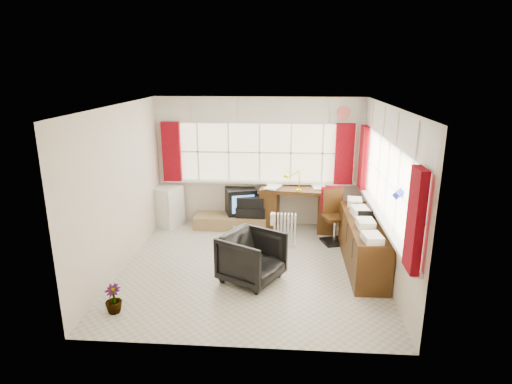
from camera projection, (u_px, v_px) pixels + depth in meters
The scene contains 20 objects.
ground at pixel (251, 267), 6.72m from camera, with size 4.00×4.00×0.00m, color beige.
room_walls at pixel (251, 175), 6.30m from camera, with size 4.00×4.00×4.00m.
window_back at pixel (260, 178), 8.32m from camera, with size 3.70×0.12×3.60m.
window_right at pixel (382, 214), 6.32m from camera, with size 0.12×3.70×3.60m.
curtains at pixel (311, 165), 7.13m from camera, with size 3.83×3.83×1.15m.
overhead_cabinets at pixel (316, 117), 6.96m from camera, with size 3.98×3.98×0.48m.
desk at pixel (298, 205), 8.26m from camera, with size 1.50×0.86×0.86m.
desk_lamp at pixel (299, 176), 7.88m from camera, with size 0.16×0.15×0.38m.
task_chair at pixel (333, 213), 7.63m from camera, with size 0.52×0.54×0.99m.
office_chair at pixel (252, 258), 6.22m from camera, with size 0.78×0.80×0.73m, color black.
radiator at pixel (285, 233), 7.46m from camera, with size 0.41×0.18×0.60m.
credenza at pixel (362, 242), 6.68m from camera, with size 0.50×2.00×0.85m.
file_tray at pixel (365, 211), 6.83m from camera, with size 0.30×0.38×0.13m, color black.
tv_bench at pixel (231, 221), 8.37m from camera, with size 1.40×0.50×0.25m, color tan.
crt_tv at pixel (241, 200), 8.41m from camera, with size 0.69×0.65×0.51m.
hifi_stack at pixel (251, 206), 8.24m from camera, with size 0.58×0.38×0.40m.
mini_fridge at pixel (168, 206), 8.40m from camera, with size 0.62×0.62×0.80m.
spray_bottle_a at pixel (230, 220), 8.34m from camera, with size 0.12×0.12×0.31m, color white.
spray_bottle_b at pixel (234, 226), 8.18m from camera, with size 0.09×0.09×0.20m, color #97E2DC.
flower_vase at pixel (113, 299), 5.44m from camera, with size 0.21×0.21×0.38m, color black.
Camera 1 is at (0.51, -6.10, 3.03)m, focal length 30.00 mm.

